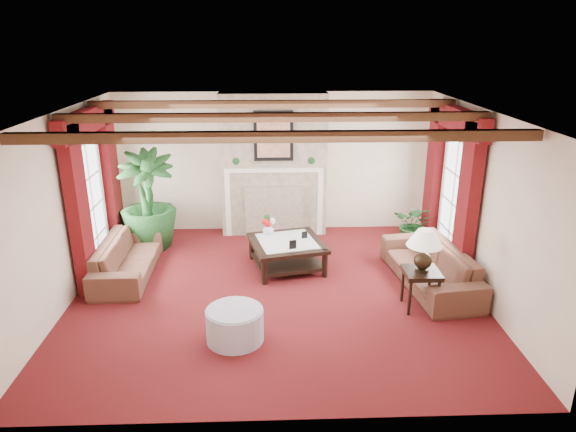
{
  "coord_description": "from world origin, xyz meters",
  "views": [
    {
      "loc": [
        -0.08,
        -6.96,
        3.69
      ],
      "look_at": [
        0.19,
        0.4,
        1.08
      ],
      "focal_mm": 32.0,
      "sensor_mm": 36.0,
      "label": 1
    }
  ],
  "objects_px": {
    "sofa_left": "(127,252)",
    "side_table": "(420,289)",
    "sofa_right": "(431,259)",
    "coffee_table": "(287,254)",
    "ottoman": "(235,325)",
    "potted_palm": "(149,221)"
  },
  "relations": [
    {
      "from": "sofa_left",
      "to": "side_table",
      "type": "xyz_separation_m",
      "value": [
        4.42,
        -1.25,
        -0.1
      ]
    },
    {
      "from": "potted_palm",
      "to": "sofa_left",
      "type": "bearing_deg",
      "value": -95.75
    },
    {
      "from": "sofa_right",
      "to": "potted_palm",
      "type": "height_order",
      "value": "potted_palm"
    },
    {
      "from": "sofa_right",
      "to": "ottoman",
      "type": "height_order",
      "value": "sofa_right"
    },
    {
      "from": "side_table",
      "to": "ottoman",
      "type": "xyz_separation_m",
      "value": [
        -2.58,
        -0.73,
        -0.08
      ]
    },
    {
      "from": "sofa_left",
      "to": "potted_palm",
      "type": "height_order",
      "value": "potted_palm"
    },
    {
      "from": "sofa_left",
      "to": "sofa_right",
      "type": "height_order",
      "value": "sofa_right"
    },
    {
      "from": "coffee_table",
      "to": "ottoman",
      "type": "bearing_deg",
      "value": -122.14
    },
    {
      "from": "potted_palm",
      "to": "side_table",
      "type": "distance_m",
      "value": 4.93
    },
    {
      "from": "coffee_table",
      "to": "side_table",
      "type": "height_order",
      "value": "side_table"
    },
    {
      "from": "sofa_right",
      "to": "side_table",
      "type": "height_order",
      "value": "sofa_right"
    },
    {
      "from": "coffee_table",
      "to": "sofa_right",
      "type": "bearing_deg",
      "value": -30.9
    },
    {
      "from": "sofa_left",
      "to": "coffee_table",
      "type": "distance_m",
      "value": 2.59
    },
    {
      "from": "sofa_left",
      "to": "side_table",
      "type": "relative_size",
      "value": 3.48
    },
    {
      "from": "side_table",
      "to": "ottoman",
      "type": "relative_size",
      "value": 0.79
    },
    {
      "from": "sofa_right",
      "to": "sofa_left",
      "type": "bearing_deg",
      "value": -103.74
    },
    {
      "from": "potted_palm",
      "to": "coffee_table",
      "type": "bearing_deg",
      "value": -21.7
    },
    {
      "from": "sofa_right",
      "to": "side_table",
      "type": "bearing_deg",
      "value": -33.62
    },
    {
      "from": "coffee_table",
      "to": "ottoman",
      "type": "xyz_separation_m",
      "value": [
        -0.73,
        -2.15,
        -0.02
      ]
    },
    {
      "from": "potted_palm",
      "to": "side_table",
      "type": "xyz_separation_m",
      "value": [
        4.31,
        -2.4,
        -0.21
      ]
    },
    {
      "from": "sofa_left",
      "to": "potted_palm",
      "type": "bearing_deg",
      "value": -6.63
    },
    {
      "from": "sofa_right",
      "to": "potted_palm",
      "type": "xyz_separation_m",
      "value": [
        -4.66,
        1.68,
        0.08
      ]
    }
  ]
}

